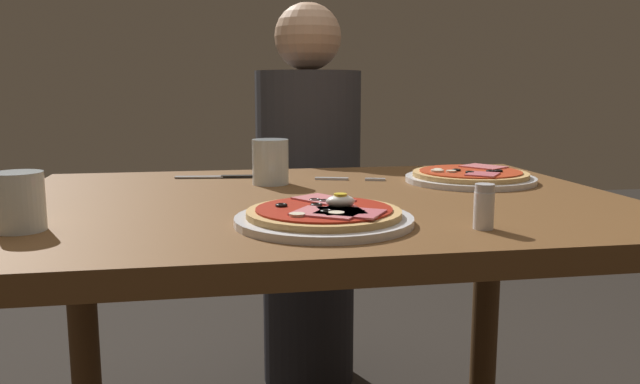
{
  "coord_description": "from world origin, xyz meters",
  "views": [
    {
      "loc": [
        -0.2,
        -1.16,
        0.93
      ],
      "look_at": [
        -0.02,
        -0.12,
        0.76
      ],
      "focal_mm": 35.56,
      "sensor_mm": 36.0,
      "label": 1
    }
  ],
  "objects_px": {
    "pizza_foreground": "(325,216)",
    "water_glass_far": "(19,206)",
    "knife": "(224,177)",
    "diner_person": "(308,208)",
    "dining_table": "(321,255)",
    "water_glass_near": "(270,165)",
    "pizza_across_left": "(470,177)",
    "fork": "(344,179)",
    "salt_shaker": "(484,207)"
  },
  "relations": [
    {
      "from": "pizza_foreground",
      "to": "water_glass_far",
      "type": "bearing_deg",
      "value": 175.89
    },
    {
      "from": "knife",
      "to": "diner_person",
      "type": "distance_m",
      "value": 0.56
    },
    {
      "from": "dining_table",
      "to": "water_glass_near",
      "type": "distance_m",
      "value": 0.25
    },
    {
      "from": "dining_table",
      "to": "diner_person",
      "type": "height_order",
      "value": "diner_person"
    },
    {
      "from": "pizza_across_left",
      "to": "knife",
      "type": "bearing_deg",
      "value": 163.82
    },
    {
      "from": "water_glass_near",
      "to": "knife",
      "type": "height_order",
      "value": "water_glass_near"
    },
    {
      "from": "dining_table",
      "to": "pizza_foreground",
      "type": "xyz_separation_m",
      "value": [
        -0.03,
        -0.23,
        0.12
      ]
    },
    {
      "from": "pizza_foreground",
      "to": "fork",
      "type": "xyz_separation_m",
      "value": [
        0.13,
        0.45,
        -0.01
      ]
    },
    {
      "from": "dining_table",
      "to": "fork",
      "type": "xyz_separation_m",
      "value": [
        0.09,
        0.21,
        0.11
      ]
    },
    {
      "from": "water_glass_far",
      "to": "diner_person",
      "type": "relative_size",
      "value": 0.07
    },
    {
      "from": "salt_shaker",
      "to": "diner_person",
      "type": "relative_size",
      "value": 0.06
    },
    {
      "from": "knife",
      "to": "salt_shaker",
      "type": "distance_m",
      "value": 0.7
    },
    {
      "from": "knife",
      "to": "salt_shaker",
      "type": "bearing_deg",
      "value": -58.72
    },
    {
      "from": "water_glass_near",
      "to": "fork",
      "type": "xyz_separation_m",
      "value": [
        0.17,
        0.03,
        -0.04
      ]
    },
    {
      "from": "water_glass_near",
      "to": "dining_table",
      "type": "bearing_deg",
      "value": -66.99
    },
    {
      "from": "pizza_foreground",
      "to": "diner_person",
      "type": "bearing_deg",
      "value": 82.56
    },
    {
      "from": "pizza_foreground",
      "to": "salt_shaker",
      "type": "xyz_separation_m",
      "value": [
        0.22,
        -0.07,
        0.02
      ]
    },
    {
      "from": "water_glass_near",
      "to": "fork",
      "type": "bearing_deg",
      "value": 10.84
    },
    {
      "from": "water_glass_far",
      "to": "diner_person",
      "type": "distance_m",
      "value": 1.13
    },
    {
      "from": "fork",
      "to": "diner_person",
      "type": "relative_size",
      "value": 0.13
    },
    {
      "from": "dining_table",
      "to": "fork",
      "type": "distance_m",
      "value": 0.26
    },
    {
      "from": "water_glass_far",
      "to": "fork",
      "type": "height_order",
      "value": "water_glass_far"
    },
    {
      "from": "pizza_across_left",
      "to": "diner_person",
      "type": "xyz_separation_m",
      "value": [
        -0.26,
        0.61,
        -0.18
      ]
    },
    {
      "from": "fork",
      "to": "knife",
      "type": "xyz_separation_m",
      "value": [
        -0.26,
        0.08,
        0.0
      ]
    },
    {
      "from": "dining_table",
      "to": "water_glass_near",
      "type": "height_order",
      "value": "water_glass_near"
    },
    {
      "from": "dining_table",
      "to": "salt_shaker",
      "type": "height_order",
      "value": "salt_shaker"
    },
    {
      "from": "water_glass_near",
      "to": "diner_person",
      "type": "distance_m",
      "value": 0.63
    },
    {
      "from": "water_glass_far",
      "to": "water_glass_near",
      "type": "bearing_deg",
      "value": 43.63
    },
    {
      "from": "pizza_across_left",
      "to": "knife",
      "type": "relative_size",
      "value": 1.44
    },
    {
      "from": "pizza_across_left",
      "to": "knife",
      "type": "height_order",
      "value": "pizza_across_left"
    },
    {
      "from": "dining_table",
      "to": "pizza_across_left",
      "type": "xyz_separation_m",
      "value": [
        0.36,
        0.14,
        0.12
      ]
    },
    {
      "from": "pizza_foreground",
      "to": "salt_shaker",
      "type": "distance_m",
      "value": 0.24
    },
    {
      "from": "fork",
      "to": "diner_person",
      "type": "distance_m",
      "value": 0.56
    },
    {
      "from": "diner_person",
      "to": "pizza_across_left",
      "type": "bearing_deg",
      "value": 113.36
    },
    {
      "from": "pizza_across_left",
      "to": "water_glass_far",
      "type": "xyz_separation_m",
      "value": [
        -0.84,
        -0.34,
        0.03
      ]
    },
    {
      "from": "pizza_foreground",
      "to": "pizza_across_left",
      "type": "relative_size",
      "value": 0.97
    },
    {
      "from": "pizza_across_left",
      "to": "water_glass_near",
      "type": "relative_size",
      "value": 2.94
    },
    {
      "from": "pizza_across_left",
      "to": "water_glass_near",
      "type": "xyz_separation_m",
      "value": [
        -0.44,
        0.04,
        0.03
      ]
    },
    {
      "from": "pizza_foreground",
      "to": "pizza_across_left",
      "type": "distance_m",
      "value": 0.54
    },
    {
      "from": "water_glass_far",
      "to": "knife",
      "type": "bearing_deg",
      "value": 58.28
    },
    {
      "from": "dining_table",
      "to": "salt_shaker",
      "type": "distance_m",
      "value": 0.39
    },
    {
      "from": "dining_table",
      "to": "knife",
      "type": "height_order",
      "value": "knife"
    },
    {
      "from": "water_glass_near",
      "to": "salt_shaker",
      "type": "height_order",
      "value": "water_glass_near"
    },
    {
      "from": "fork",
      "to": "water_glass_near",
      "type": "bearing_deg",
      "value": -169.16
    },
    {
      "from": "fork",
      "to": "diner_person",
      "type": "xyz_separation_m",
      "value": [
        0.0,
        0.54,
        -0.17
      ]
    },
    {
      "from": "water_glass_far",
      "to": "fork",
      "type": "xyz_separation_m",
      "value": [
        0.57,
        0.41,
        -0.03
      ]
    },
    {
      "from": "water_glass_far",
      "to": "pizza_across_left",
      "type": "bearing_deg",
      "value": 22.04
    },
    {
      "from": "pizza_across_left",
      "to": "dining_table",
      "type": "bearing_deg",
      "value": -159.01
    },
    {
      "from": "knife",
      "to": "salt_shaker",
      "type": "height_order",
      "value": "salt_shaker"
    },
    {
      "from": "pizza_foreground",
      "to": "fork",
      "type": "relative_size",
      "value": 1.76
    }
  ]
}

